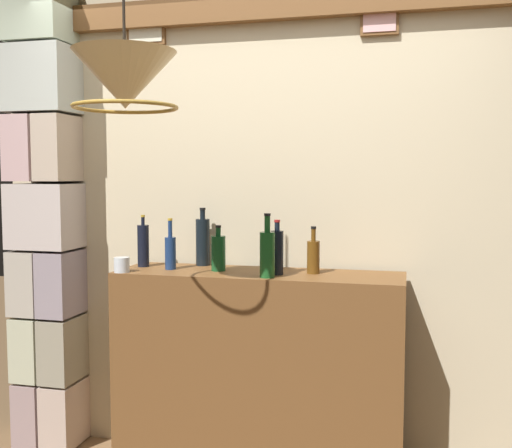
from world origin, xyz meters
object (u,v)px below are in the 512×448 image
object	(u,v)px
liquor_bottle_bourbon	(313,256)
liquor_bottle_port	(203,241)
liquor_bottle_rye	(143,245)
glass_tumbler_rocks	(122,265)
liquor_bottle_scotch	(218,252)
liquor_bottle_mezcal	(277,252)
pendant_lamp	(125,82)
liquor_bottle_rum	(170,251)
liquor_bottle_tequila	(267,253)

from	to	relation	value
liquor_bottle_bourbon	liquor_bottle_port	world-z (taller)	liquor_bottle_port
liquor_bottle_rye	liquor_bottle_port	size ratio (longest dim) A/B	0.89
liquor_bottle_rye	glass_tumbler_rocks	distance (m)	0.22
liquor_bottle_port	liquor_bottle_scotch	size ratio (longest dim) A/B	1.34
liquor_bottle_scotch	liquor_bottle_rye	bearing A→B (deg)	175.07
liquor_bottle_mezcal	pendant_lamp	xyz separation A→B (m)	(-0.49, -0.65, 0.75)
liquor_bottle_bourbon	liquor_bottle_rum	distance (m)	0.75
liquor_bottle_bourbon	liquor_bottle_scotch	bearing A→B (deg)	-176.41
liquor_bottle_bourbon	liquor_bottle_rum	size ratio (longest dim) A/B	0.88
liquor_bottle_scotch	pendant_lamp	distance (m)	1.05
liquor_bottle_bourbon	liquor_bottle_rye	distance (m)	0.92
liquor_bottle_bourbon	liquor_bottle_tequila	bearing A→B (deg)	-139.30
liquor_bottle_rum	pendant_lamp	size ratio (longest dim) A/B	0.40
liquor_bottle_rye	glass_tumbler_rocks	xyz separation A→B (m)	(-0.03, -0.20, -0.08)
pendant_lamp	liquor_bottle_mezcal	bearing A→B (deg)	53.28
liquor_bottle_port	liquor_bottle_bourbon	bearing A→B (deg)	-11.68
liquor_bottle_scotch	pendant_lamp	xyz separation A→B (m)	(-0.17, -0.70, 0.77)
liquor_bottle_rye	liquor_bottle_bourbon	bearing A→B (deg)	-0.43
liquor_bottle_tequila	pendant_lamp	xyz separation A→B (m)	(-0.46, -0.56, 0.75)
liquor_bottle_bourbon	liquor_bottle_tequila	world-z (taller)	liquor_bottle_tequila
liquor_bottle_scotch	glass_tumbler_rocks	bearing A→B (deg)	-160.29
liquor_bottle_rum	liquor_bottle_mezcal	bearing A→B (deg)	-2.93
liquor_bottle_rum	liquor_bottle_tequila	bearing A→B (deg)	-12.70
liquor_bottle_mezcal	liquor_bottle_port	xyz separation A→B (m)	(-0.46, 0.21, 0.02)
glass_tumbler_rocks	liquor_bottle_tequila	bearing A→B (deg)	2.02
liquor_bottle_tequila	liquor_bottle_rum	xyz separation A→B (m)	(-0.55, 0.12, -0.02)
liquor_bottle_scotch	pendant_lamp	world-z (taller)	pendant_lamp
liquor_bottle_tequila	liquor_bottle_port	bearing A→B (deg)	145.18
liquor_bottle_port	liquor_bottle_tequila	distance (m)	0.52
liquor_bottle_mezcal	liquor_bottle_tequila	size ratio (longest dim) A/B	0.88
liquor_bottle_mezcal	liquor_bottle_rye	xyz separation A→B (m)	(-0.75, 0.08, 0.00)
liquor_bottle_scotch	liquor_bottle_tequila	bearing A→B (deg)	-25.57
liquor_bottle_mezcal	liquor_bottle_rum	distance (m)	0.58
liquor_bottle_rum	liquor_bottle_rye	bearing A→B (deg)	163.37
liquor_bottle_bourbon	liquor_bottle_rye	size ratio (longest dim) A/B	0.85
liquor_bottle_bourbon	liquor_bottle_mezcal	distance (m)	0.19
liquor_bottle_tequila	liquor_bottle_bourbon	bearing A→B (deg)	40.70
liquor_bottle_rye	liquor_bottle_rum	distance (m)	0.19
liquor_bottle_mezcal	pendant_lamp	world-z (taller)	pendant_lamp
liquor_bottle_bourbon	liquor_bottle_port	size ratio (longest dim) A/B	0.75
liquor_bottle_rum	glass_tumbler_rocks	distance (m)	0.26
pendant_lamp	glass_tumbler_rocks	bearing A→B (deg)	119.07
liquor_bottle_rum	liquor_bottle_scotch	bearing A→B (deg)	3.41
liquor_bottle_scotch	liquor_bottle_tequila	size ratio (longest dim) A/B	0.76
liquor_bottle_tequila	liquor_bottle_rye	bearing A→B (deg)	166.33
liquor_bottle_mezcal	liquor_bottle_rye	size ratio (longest dim) A/B	0.97
liquor_bottle_tequila	glass_tumbler_rocks	world-z (taller)	liquor_bottle_tequila
liquor_bottle_mezcal	liquor_bottle_rum	world-z (taller)	liquor_bottle_mezcal
liquor_bottle_bourbon	liquor_bottle_rye	bearing A→B (deg)	179.57
liquor_bottle_mezcal	pendant_lamp	size ratio (longest dim) A/B	0.41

